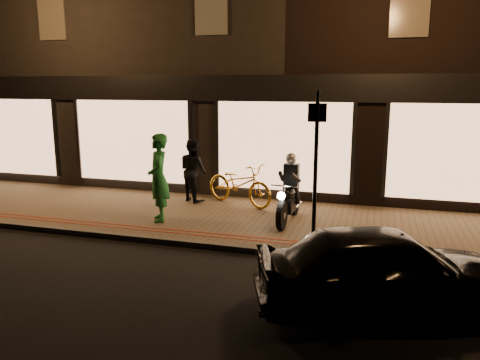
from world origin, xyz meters
name	(u,v)px	position (x,y,z in m)	size (l,w,h in m)	color
ground	(241,253)	(0.00, 0.00, 0.00)	(90.00, 90.00, 0.00)	black
sidewalk	(265,222)	(0.00, 2.00, 0.06)	(50.00, 4.00, 0.12)	brown
kerb_stone	(242,249)	(0.00, 0.05, 0.06)	(50.00, 0.14, 0.12)	#59544C
red_kerb_lines	(249,238)	(0.00, 0.55, 0.12)	(50.00, 0.26, 0.01)	maroon
building_row	(312,56)	(0.00, 8.99, 4.25)	(48.00, 10.11, 8.50)	black
motorcycle	(289,195)	(0.56, 2.03, 0.73)	(0.60, 1.94, 1.59)	black
sign_post	(316,161)	(1.33, 0.54, 1.80)	(0.35, 0.09, 3.00)	black
bicycle_gold	(239,184)	(-0.99, 3.18, 0.68)	(0.75, 2.14, 1.12)	gold
person_green	(159,178)	(-2.34, 1.22, 1.14)	(0.74, 0.49, 2.04)	#1F7531
person_dark	(193,170)	(-2.31, 3.23, 0.97)	(0.83, 0.64, 1.70)	black
parked_car	(387,269)	(2.67, -1.72, 0.64)	(1.51, 3.76, 1.28)	black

